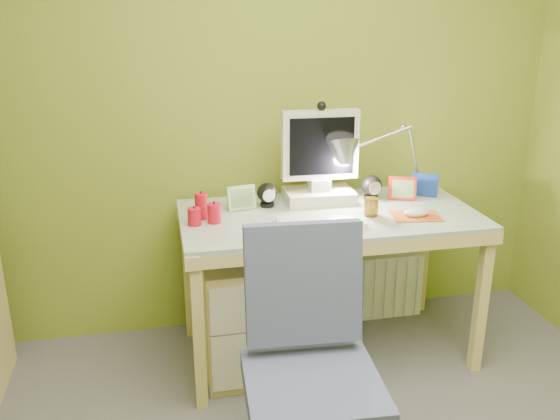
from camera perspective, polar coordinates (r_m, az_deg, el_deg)
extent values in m
cube|color=olive|center=(3.06, -2.45, 9.83)|extent=(3.20, 0.01, 2.40)
cube|color=white|center=(2.68, 4.00, -1.15)|extent=(0.41, 0.19, 0.02)
cube|color=#BD541D|center=(2.84, 12.94, -0.58)|extent=(0.24, 0.19, 0.01)
ellipsoid|color=silver|center=(2.83, 12.97, -0.23)|extent=(0.14, 0.10, 0.04)
cylinder|color=#8B5F14|center=(2.80, 8.78, 0.29)|extent=(0.08, 0.08, 0.09)
cube|color=red|center=(3.06, 11.68, 2.06)|extent=(0.14, 0.07, 0.12)
cube|color=navy|center=(3.16, 13.72, 2.40)|extent=(0.12, 0.09, 0.12)
cube|color=#ABCE8D|center=(2.86, -3.73, 1.19)|extent=(0.14, 0.04, 0.12)
cube|color=white|center=(3.47, 10.22, -6.90)|extent=(0.37, 0.15, 0.37)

